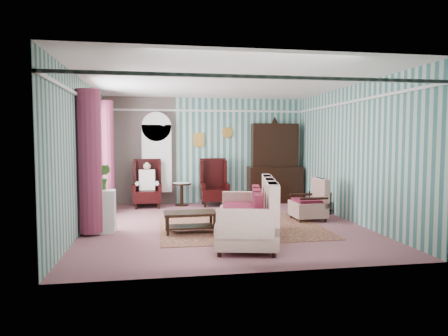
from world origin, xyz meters
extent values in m
plane|color=#90545E|center=(0.00, 0.00, 0.00)|extent=(6.00, 6.00, 0.00)
cube|color=#3B6C6C|center=(0.00, 3.00, 1.45)|extent=(5.50, 0.02, 2.90)
cube|color=#3B6C6C|center=(0.00, -3.00, 1.45)|extent=(5.50, 0.02, 2.90)
cube|color=#3B6C6C|center=(-2.75, 0.00, 1.45)|extent=(0.02, 6.00, 2.90)
cube|color=#3B6C6C|center=(2.75, 0.00, 1.45)|extent=(0.02, 6.00, 2.90)
cube|color=white|center=(0.00, 0.00, 2.90)|extent=(5.50, 6.00, 0.02)
cube|color=#804154|center=(-1.80, 2.99, 1.45)|extent=(1.90, 0.01, 2.90)
cube|color=silver|center=(0.00, 0.00, 2.55)|extent=(5.50, 6.00, 0.05)
cube|color=white|center=(-2.72, 0.60, 1.55)|extent=(0.04, 1.50, 1.90)
cylinder|color=brown|center=(-2.55, -0.45, 1.35)|extent=(0.44, 0.44, 2.60)
cylinder|color=brown|center=(-2.55, 1.65, 1.35)|extent=(0.44, 0.44, 2.60)
cube|color=#B3712F|center=(-0.20, 2.97, 1.75)|extent=(0.30, 0.03, 0.38)
cube|color=white|center=(-1.35, 2.84, 1.12)|extent=(0.80, 0.28, 2.24)
cube|color=black|center=(1.90, 2.72, 1.18)|extent=(1.50, 0.56, 2.36)
cube|color=black|center=(-1.60, 2.45, 0.62)|extent=(0.76, 0.80, 1.25)
cube|color=black|center=(0.15, 2.45, 0.62)|extent=(0.76, 0.80, 1.25)
cylinder|color=black|center=(-0.70, 2.60, 0.30)|extent=(0.50, 0.50, 0.60)
cube|color=black|center=(2.47, 0.90, 0.27)|extent=(0.45, 0.38, 0.54)
cube|color=white|center=(-2.40, -0.30, 0.40)|extent=(0.55, 0.35, 0.80)
cube|color=#431A16|center=(0.30, -0.30, 0.01)|extent=(3.20, 2.60, 0.01)
cube|color=beige|center=(0.17, -1.35, 0.47)|extent=(1.31, 2.31, 0.94)
cube|color=beige|center=(1.90, 0.20, 0.52)|extent=(0.91, 0.78, 1.04)
cube|color=black|center=(-0.73, -0.59, 0.20)|extent=(0.99, 0.56, 0.40)
imported|color=#2A551A|center=(-2.50, -0.42, 1.01)|extent=(0.42, 0.38, 0.42)
imported|color=#264D18|center=(-2.35, -0.15, 1.04)|extent=(0.28, 0.23, 0.48)
imported|color=#1E5119|center=(-2.52, -0.19, 0.99)|extent=(0.23, 0.23, 0.39)
camera|label=1|loc=(-1.31, -8.00, 1.74)|focal=32.00mm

